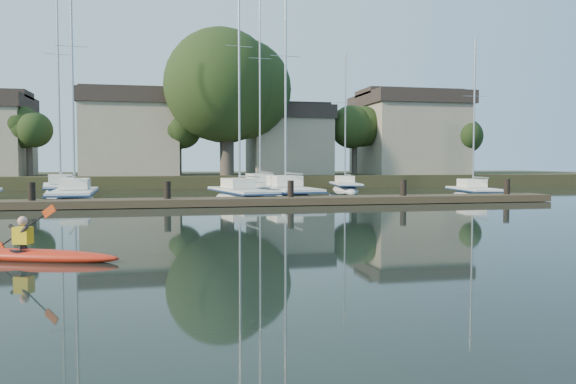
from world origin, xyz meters
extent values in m
plane|color=black|center=(0.00, 0.00, 0.00)|extent=(160.00, 160.00, 0.00)
ellipsoid|color=#B83B0E|center=(-5.88, -0.39, 0.09)|extent=(4.03, 2.01, 0.31)
cylinder|color=black|center=(-6.01, -0.34, 0.19)|extent=(0.80, 0.80, 0.08)
imported|color=#282427|center=(-6.01, -0.34, 0.52)|extent=(0.32, 0.38, 0.89)
cube|color=gold|center=(-6.01, -0.34, 0.53)|extent=(0.42, 0.37, 0.37)
sphere|color=tan|center=(-6.01, -0.34, 0.84)|extent=(0.20, 0.20, 0.20)
cube|color=#4C3F2B|center=(0.00, 14.00, 0.20)|extent=(34.00, 2.00, 0.35)
cylinder|color=black|center=(-9.00, 14.00, 0.30)|extent=(0.32, 0.32, 1.80)
cylinder|color=black|center=(-3.00, 14.00, 0.30)|extent=(0.32, 0.32, 1.80)
cylinder|color=black|center=(3.00, 14.00, 0.30)|extent=(0.32, 0.32, 1.80)
cylinder|color=black|center=(9.00, 14.00, 0.30)|extent=(0.32, 0.32, 1.80)
cylinder|color=black|center=(15.00, 14.00, 0.30)|extent=(0.32, 0.32, 1.80)
ellipsoid|color=white|center=(-7.87, 18.41, -0.36)|extent=(2.69, 8.86, 1.95)
cube|color=white|center=(-7.87, 18.41, 0.57)|extent=(2.49, 7.28, 0.14)
cube|color=navy|center=(-7.87, 18.41, 0.48)|extent=(2.59, 7.46, 0.08)
cube|color=silver|center=(-7.90, 18.94, 0.95)|extent=(1.59, 2.53, 0.57)
cylinder|color=#9EA0A5|center=(-7.88, 18.68, 6.79)|extent=(0.12, 0.12, 12.34)
cylinder|color=#9EA0A5|center=(-7.79, 17.11, 1.39)|extent=(0.29, 3.32, 0.08)
cylinder|color=#9EA0A5|center=(-7.88, 18.68, 8.27)|extent=(1.64, 0.13, 0.03)
ellipsoid|color=white|center=(1.06, 18.21, -0.35)|extent=(3.63, 9.18, 1.89)
cube|color=white|center=(1.06, 18.21, 0.55)|extent=(3.25, 7.58, 0.14)
cube|color=navy|center=(1.06, 18.21, 0.47)|extent=(3.36, 7.77, 0.08)
cube|color=silver|center=(0.97, 18.74, 0.92)|extent=(1.81, 2.71, 0.55)
cylinder|color=#9EA0A5|center=(1.01, 18.48, 7.06)|extent=(0.12, 0.12, 12.93)
cylinder|color=#9EA0A5|center=(1.30, 16.89, 1.34)|extent=(0.68, 3.36, 0.08)
cylinder|color=#9EA0A5|center=(1.01, 18.48, 8.61)|extent=(1.57, 0.31, 0.03)
ellipsoid|color=white|center=(3.76, 18.51, -0.39)|extent=(2.96, 9.01, 2.11)
cube|color=white|center=(3.76, 18.51, 0.61)|extent=(2.73, 7.41, 0.16)
cube|color=navy|center=(3.76, 18.51, 0.52)|extent=(2.84, 7.59, 0.09)
cube|color=silver|center=(3.72, 19.04, 1.02)|extent=(1.73, 2.59, 0.61)
cylinder|color=#9EA0A5|center=(3.74, 18.78, 6.76)|extent=(0.13, 0.13, 12.19)
cylinder|color=#9EA0A5|center=(3.86, 17.18, 1.50)|extent=(0.33, 3.37, 0.09)
cylinder|color=#9EA0A5|center=(3.74, 18.78, 8.22)|extent=(1.77, 0.16, 0.03)
ellipsoid|color=white|center=(15.28, 17.80, -0.32)|extent=(2.88, 6.53, 1.71)
cube|color=white|center=(15.28, 17.80, 0.50)|extent=(2.61, 5.39, 0.13)
cube|color=navy|center=(15.28, 17.80, 0.42)|extent=(2.70, 5.53, 0.07)
cube|color=silver|center=(15.34, 18.17, 0.83)|extent=(1.53, 1.95, 0.50)
cylinder|color=#9EA0A5|center=(15.31, 17.98, 5.04)|extent=(0.11, 0.11, 9.01)
cylinder|color=#9EA0A5|center=(15.13, 16.86, 1.22)|extent=(0.46, 2.38, 0.07)
cylinder|color=#9EA0A5|center=(15.31, 17.98, 6.13)|extent=(1.43, 0.26, 0.03)
ellipsoid|color=white|center=(-9.93, 26.29, -0.37)|extent=(4.09, 9.86, 2.03)
cube|color=white|center=(-9.93, 26.29, 0.59)|extent=(3.64, 8.14, 0.15)
cube|color=navy|center=(-9.93, 26.29, 0.50)|extent=(3.77, 8.35, 0.09)
cube|color=silver|center=(-10.04, 26.86, 0.98)|extent=(1.99, 2.93, 0.59)
cylinder|color=#9EA0A5|center=(-9.98, 26.57, 7.58)|extent=(0.13, 0.13, 13.87)
cylinder|color=#9EA0A5|center=(-9.64, 24.88, 1.44)|extent=(0.80, 3.59, 0.09)
cylinder|color=#9EA0A5|center=(-9.98, 26.57, 9.24)|extent=(1.68, 0.37, 0.03)
ellipsoid|color=white|center=(3.73, 27.52, -0.37)|extent=(2.87, 10.60, 1.99)
cube|color=white|center=(3.73, 27.52, 0.58)|extent=(2.65, 8.71, 0.15)
cube|color=navy|center=(3.73, 27.52, 0.49)|extent=(2.74, 8.93, 0.08)
cube|color=silver|center=(3.69, 28.15, 0.96)|extent=(1.65, 3.02, 0.58)
cylinder|color=#9EA0A5|center=(3.71, 27.83, 7.96)|extent=(0.13, 0.13, 14.67)
cylinder|color=#9EA0A5|center=(3.83, 25.95, 1.41)|extent=(0.34, 3.98, 0.08)
cylinder|color=#9EA0A5|center=(3.71, 27.83, 9.73)|extent=(1.68, 0.14, 0.03)
ellipsoid|color=white|center=(10.29, 27.71, -0.31)|extent=(3.07, 7.41, 1.71)
cube|color=white|center=(10.29, 27.71, 0.49)|extent=(2.76, 6.12, 0.13)
cube|color=navy|center=(10.29, 27.71, 0.42)|extent=(2.86, 6.27, 0.07)
cube|color=silver|center=(10.36, 28.13, 0.83)|extent=(1.58, 2.20, 0.49)
cylinder|color=#9EA0A5|center=(10.32, 27.92, 5.48)|extent=(0.11, 0.11, 9.89)
cylinder|color=#9EA0A5|center=(10.10, 26.64, 1.21)|extent=(0.53, 2.71, 0.07)
cylinder|color=#9EA0A5|center=(10.32, 27.92, 6.67)|extent=(1.42, 0.27, 0.03)
cube|color=#2E361B|center=(0.00, 44.00, 0.50)|extent=(90.00, 24.00, 1.00)
cube|color=gray|center=(-6.00, 38.00, 4.00)|extent=(8.00, 8.00, 6.00)
cube|color=#302622|center=(-6.00, 38.00, 7.60)|extent=(8.40, 8.40, 1.20)
cube|color=gray|center=(8.00, 38.00, 3.50)|extent=(7.00, 7.00, 5.00)
cube|color=#302622|center=(8.00, 38.00, 6.60)|extent=(7.35, 7.35, 1.20)
cube|color=gray|center=(20.00, 38.00, 4.25)|extent=(9.00, 9.00, 6.50)
cube|color=#302622|center=(20.00, 38.00, 8.10)|extent=(9.45, 9.45, 1.20)
cylinder|color=#4B413C|center=(2.00, 35.00, 3.50)|extent=(1.20, 1.20, 5.00)
sphere|color=black|center=(2.00, 35.00, 8.50)|extent=(8.50, 8.50, 8.50)
cylinder|color=#4B413C|center=(-14.00, 36.00, 2.50)|extent=(0.48, 0.48, 3.00)
sphere|color=black|center=(-14.00, 36.00, 5.00)|extent=(3.40, 3.40, 3.40)
cylinder|color=#4B413C|center=(-2.00, 35.50, 2.40)|extent=(0.38, 0.38, 2.80)
sphere|color=black|center=(-2.00, 35.50, 4.60)|extent=(2.72, 2.72, 2.72)
cylinder|color=#4B413C|center=(14.00, 36.50, 2.60)|extent=(0.50, 0.50, 3.20)
sphere|color=black|center=(14.00, 36.50, 5.25)|extent=(3.57, 3.57, 3.57)
cylinder|color=#4B413C|center=(24.00, 35.00, 2.30)|extent=(0.41, 0.41, 2.60)
sphere|color=black|center=(24.00, 35.00, 4.45)|extent=(2.89, 2.89, 2.89)
camera|label=1|loc=(-2.95, -13.19, 2.09)|focal=35.00mm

